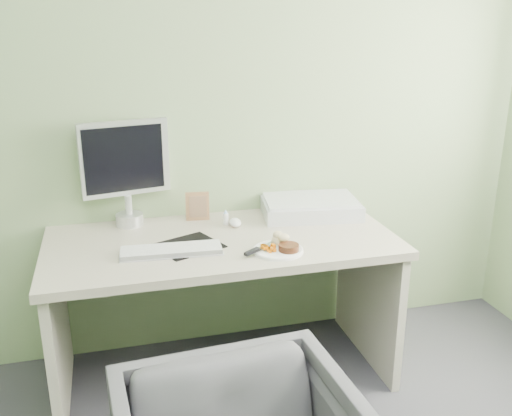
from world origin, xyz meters
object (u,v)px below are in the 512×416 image
object	(u,v)px
desk	(223,275)
plate	(278,250)
scanner	(310,208)
monitor	(126,167)

from	to	relation	value
desk	plate	world-z (taller)	plate
scanner	monitor	distance (m)	0.95
plate	scanner	bearing A→B (deg)	54.74
desk	monitor	xyz separation A→B (m)	(-0.40, 0.31, 0.47)
scanner	monitor	bearing A→B (deg)	-178.14
plate	scanner	size ratio (longest dim) A/B	0.45
desk	plate	size ratio (longest dim) A/B	7.27
plate	monitor	xyz separation A→B (m)	(-0.61, 0.53, 0.28)
desk	scanner	size ratio (longest dim) A/B	3.29
plate	scanner	world-z (taller)	scanner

